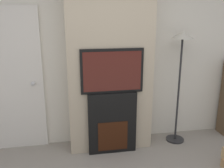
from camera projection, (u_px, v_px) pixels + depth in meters
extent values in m
cube|color=silver|center=(107.00, 55.00, 3.72)|extent=(6.00, 0.06, 2.70)
cube|color=tan|center=(110.00, 58.00, 3.51)|extent=(1.19, 0.39, 2.70)
cube|color=black|center=(112.00, 122.00, 3.57)|extent=(0.68, 0.14, 0.90)
cube|color=#33160A|center=(113.00, 136.00, 3.55)|extent=(0.42, 0.01, 0.43)
cube|color=black|center=(112.00, 71.00, 3.36)|extent=(0.86, 0.06, 0.61)
cube|color=#471914|center=(112.00, 72.00, 3.33)|extent=(0.79, 0.01, 0.54)
cylinder|color=#262628|center=(175.00, 139.00, 4.00)|extent=(0.28, 0.28, 0.03)
cylinder|color=#262628|center=(179.00, 91.00, 3.77)|extent=(0.03, 0.03, 1.59)
cone|color=#B7B2A3|center=(183.00, 35.00, 3.54)|extent=(0.31, 0.31, 0.10)
cube|color=silver|center=(9.00, 81.00, 3.52)|extent=(0.95, 0.04, 2.06)
sphere|color=silver|center=(33.00, 84.00, 3.55)|extent=(0.06, 0.06, 0.06)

